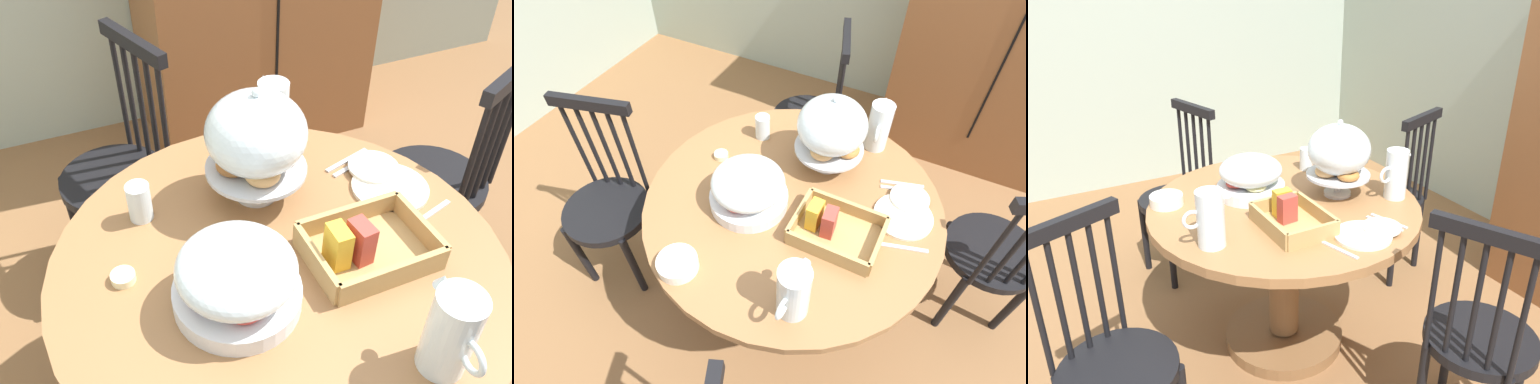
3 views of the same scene
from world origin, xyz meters
TOP-DOWN VIEW (x-y plane):
  - ground_plane at (0.00, 0.00)m, footprint 10.00×10.00m
  - dining_table at (-0.12, -0.09)m, footprint 1.16×1.16m
  - windsor_chair_facing_door at (0.69, 0.25)m, footprint 0.44×0.44m
  - windsor_chair_far_side at (-0.38, 0.75)m, footprint 0.43×0.43m
  - pastry_stand_with_dome at (-0.08, 0.16)m, footprint 0.28×0.28m
  - fruit_platter_covered at (-0.27, -0.17)m, footprint 0.30×0.30m
  - orange_juice_pitcher at (0.07, -0.49)m, footprint 0.10×0.18m
  - milk_pitcher at (0.07, 0.36)m, footprint 0.10×0.18m
  - cereal_basket at (0.08, -0.17)m, footprint 0.32×0.24m
  - china_plate_large at (0.28, 0.03)m, footprint 0.22×0.22m
  - china_plate_small at (0.28, 0.12)m, footprint 0.15×0.15m
  - drinking_glass at (-0.40, 0.19)m, footprint 0.06×0.06m
  - butter_dish at (-0.50, -0.01)m, footprint 0.06×0.06m
  - table_knife at (0.25, 0.16)m, footprint 0.17×0.06m
  - dinner_fork at (0.24, 0.19)m, footprint 0.17×0.06m
  - soup_spoon at (0.32, -0.11)m, footprint 0.17×0.06m

SIDE VIEW (x-z plane):
  - ground_plane at x=0.00m, z-range 0.00..0.00m
  - windsor_chair_facing_door at x=0.69m, z-range -0.03..0.94m
  - windsor_chair_far_side at x=-0.38m, z-range -0.03..0.94m
  - dining_table at x=-0.12m, z-range 0.15..0.89m
  - table_knife at x=0.25m, z-range 0.74..0.75m
  - dinner_fork at x=0.24m, z-range 0.74..0.75m
  - soup_spoon at x=0.32m, z-range 0.74..0.75m
  - china_plate_large at x=0.28m, z-range 0.74..0.75m
  - butter_dish at x=-0.50m, z-range 0.74..0.76m
  - china_plate_small at x=0.28m, z-range 0.75..0.76m
  - cereal_basket at x=0.08m, z-range 0.71..0.84m
  - drinking_glass at x=-0.40m, z-range 0.74..0.85m
  - fruit_platter_covered at x=-0.27m, z-range 0.74..0.92m
  - orange_juice_pitcher at x=0.07m, z-range 0.73..0.95m
  - milk_pitcher at x=0.07m, z-range 0.73..0.95m
  - pastry_stand_with_dome at x=-0.08m, z-range 0.77..1.11m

